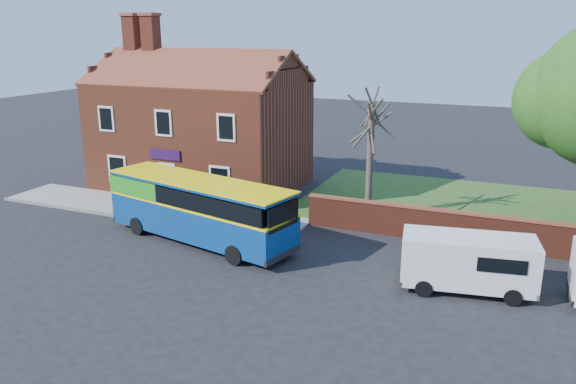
% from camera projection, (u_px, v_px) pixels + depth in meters
% --- Properties ---
extents(ground, '(120.00, 120.00, 0.00)m').
position_uv_depth(ground, '(206.00, 269.00, 23.45)').
color(ground, black).
rests_on(ground, ground).
extents(pavement, '(18.00, 3.50, 0.12)m').
position_uv_depth(pavement, '(150.00, 209.00, 31.14)').
color(pavement, gray).
rests_on(pavement, ground).
extents(kerb, '(18.00, 0.15, 0.14)m').
position_uv_depth(kerb, '(130.00, 218.00, 29.58)').
color(kerb, slate).
rests_on(kerb, ground).
extents(grass_strip, '(26.00, 12.00, 0.04)m').
position_uv_depth(grass_strip, '(541.00, 216.00, 30.11)').
color(grass_strip, '#426B28').
rests_on(grass_strip, ground).
extents(shop_building, '(12.30, 8.13, 10.50)m').
position_uv_depth(shop_building, '(202.00, 132.00, 35.31)').
color(shop_building, brown).
rests_on(shop_building, ground).
extents(boundary_wall, '(22.00, 0.38, 1.60)m').
position_uv_depth(boundary_wall, '(544.00, 238.00, 24.58)').
color(boundary_wall, maroon).
rests_on(boundary_wall, ground).
extents(bus, '(10.09, 4.64, 2.98)m').
position_uv_depth(bus, '(195.00, 206.00, 26.23)').
color(bus, navy).
rests_on(bus, ground).
extents(van_near, '(5.16, 2.73, 2.15)m').
position_uv_depth(van_near, '(468.00, 261.00, 21.19)').
color(van_near, white).
rests_on(van_near, ground).
extents(bare_tree, '(2.45, 2.91, 6.52)m').
position_uv_depth(bare_tree, '(370.00, 155.00, 29.23)').
color(bare_tree, '#4C4238').
rests_on(bare_tree, ground).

